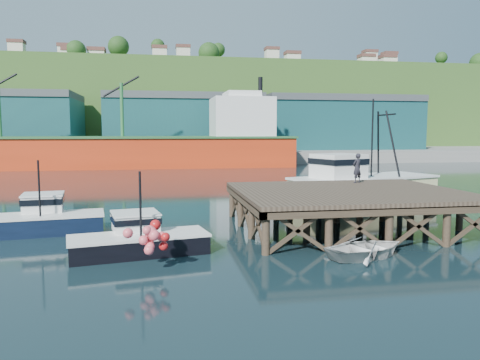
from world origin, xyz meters
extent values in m
plane|color=black|center=(0.00, 0.00, 0.00)|extent=(300.00, 300.00, 0.00)
cube|color=brown|center=(5.50, 0.00, 2.00)|extent=(12.00, 10.00, 0.25)
cube|color=#473828|center=(5.50, -4.85, 1.75)|extent=(12.00, 0.30, 0.35)
cylinder|color=#473828|center=(-0.20, -4.70, 0.80)|extent=(0.36, 0.36, 2.60)
cylinder|color=#473828|center=(-0.20, 4.70, 0.80)|extent=(0.36, 0.36, 2.60)
cylinder|color=#473828|center=(11.20, 4.70, 0.80)|extent=(0.36, 0.36, 2.60)
cube|color=gray|center=(0.00, 70.00, 1.00)|extent=(160.00, 40.00, 2.00)
cube|color=#1B5957|center=(0.00, 65.00, 6.50)|extent=(28.00, 16.00, 9.00)
cube|color=#1B5957|center=(30.00, 65.00, 6.50)|extent=(30.00, 16.00, 9.00)
cube|color=red|center=(-12.00, 48.00, 2.20)|extent=(55.00, 9.50, 4.40)
cube|color=#26592D|center=(-12.00, 48.00, 4.50)|extent=(55.50, 10.00, 0.30)
cube|color=silver|center=(8.00, 48.00, 7.50)|extent=(9.00, 9.00, 6.00)
cube|color=silver|center=(8.00, 48.00, 10.80)|extent=(5.00, 7.00, 1.20)
cylinder|color=black|center=(11.00, 48.00, 12.50)|extent=(0.70, 0.70, 2.50)
cube|color=#2D511E|center=(0.00, 100.00, 11.00)|extent=(220.00, 50.00, 22.00)
cube|color=#0D1932|center=(-10.73, 1.39, 0.47)|extent=(6.32, 3.01, 0.94)
cube|color=silver|center=(-10.73, 1.39, 0.96)|extent=(6.45, 3.07, 0.13)
cube|color=silver|center=(-10.88, 2.48, 1.41)|extent=(2.23, 2.23, 0.94)
cube|color=black|center=(-10.88, 2.48, 1.62)|extent=(2.36, 2.36, 0.31)
cylinder|color=black|center=(-10.65, 0.79, 2.41)|extent=(0.10, 0.10, 2.93)
cube|color=black|center=(-5.57, -3.68, 0.40)|extent=(6.09, 3.19, 0.80)
cube|color=silver|center=(-5.57, -3.68, 0.82)|extent=(6.21, 3.25, 0.11)
cube|color=silver|center=(-5.77, -2.66, 1.20)|extent=(2.25, 2.25, 0.80)
cube|color=black|center=(-5.77, -2.66, 1.38)|extent=(2.38, 2.38, 0.27)
cylinder|color=black|center=(-5.47, -4.25, 2.23)|extent=(0.10, 0.10, 2.85)
sphere|color=#F45966|center=(-5.72, -6.17, 0.98)|extent=(0.37, 0.37, 0.37)
sphere|color=#F45966|center=(-4.92, -5.99, 1.16)|extent=(0.37, 0.37, 0.37)
sphere|color=red|center=(-5.27, -6.44, 1.34)|extent=(0.37, 0.37, 0.37)
cube|color=#F0E79B|center=(10.50, 8.78, 0.93)|extent=(11.98, 7.33, 1.85)
cube|color=silver|center=(10.50, 8.78, 1.91)|extent=(12.24, 7.59, 0.15)
cube|color=silver|center=(7.92, 8.78, 2.78)|extent=(3.85, 3.72, 1.85)
cube|color=black|center=(7.92, 8.78, 3.19)|extent=(3.98, 3.85, 0.41)
cylinder|color=black|center=(11.01, 8.78, 4.63)|extent=(0.12, 0.12, 6.18)
imported|color=silver|center=(3.95, -5.80, 0.39)|extent=(4.38, 3.67, 0.78)
imported|color=black|center=(7.49, 3.40, 3.04)|extent=(0.79, 0.67, 1.83)
camera|label=1|loc=(-4.66, -23.95, 5.27)|focal=35.00mm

